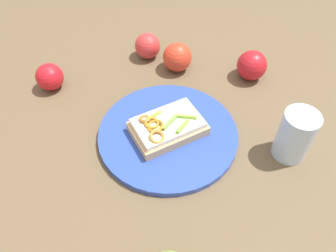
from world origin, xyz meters
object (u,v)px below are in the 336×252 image
Objects in this scene: sandwich at (167,127)px; apple_3 at (50,77)px; apple_4 at (177,57)px; drinking_glass at (295,135)px; apple_1 at (148,46)px; apple_2 at (252,65)px; plate at (168,134)px.

apple_3 is at bearing -57.23° from sandwich.
apple_4 is 0.38m from drinking_glass.
apple_2 is at bearing -49.68° from apple_1.
plate is at bearing -176.68° from sandwich.
plate is 0.35m from apple_3.
drinking_glass is at bearing -111.78° from apple_2.
apple_3 is 0.61m from drinking_glass.
apple_3 is 0.60× the size of drinking_glass.
apple_2 is (0.30, 0.06, 0.03)m from plate.
sandwich reaches higher than plate.
sandwich is at bearing -60.65° from apple_3.
apple_3 is (-0.28, 0.02, -0.00)m from apple_1.
apple_1 is 0.29m from apple_2.
apple_2 is at bearing -164.81° from sandwich.
apple_2 is (0.19, -0.22, 0.00)m from apple_1.
apple_3 reaches higher than plate.
plate is 4.52× the size of apple_3.
drinking_glass reaches higher than apple_2.
drinking_glass is (0.20, -0.18, 0.05)m from plate.
plate is 0.03m from sandwich.
apple_3 is at bearing 152.99° from apple_2.
apple_2 is 0.67× the size of drinking_glass.
apple_1 is at bearing 101.42° from drinking_glass.
apple_2 reaches higher than apple_1.
drinking_glass is (0.05, -0.37, 0.02)m from apple_4.
drinking_glass is at bearing -82.01° from apple_4.
drinking_glass is (-0.10, -0.24, 0.02)m from apple_2.
apple_3 is (-0.47, 0.24, -0.00)m from apple_2.
apple_2 is 0.20m from apple_4.
apple_2 and apple_4 have the same top height.
drinking_glass reaches higher than plate.
apple_4 is at bearing 97.99° from drinking_glass.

